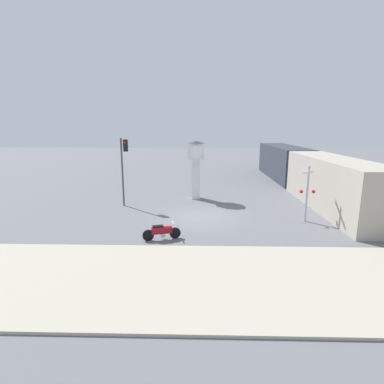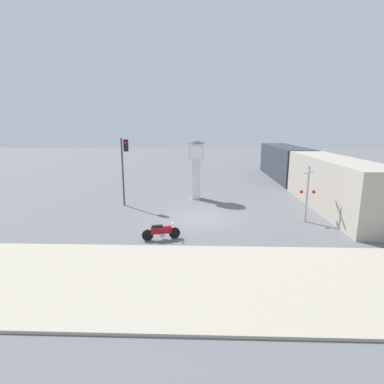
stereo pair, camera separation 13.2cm
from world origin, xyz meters
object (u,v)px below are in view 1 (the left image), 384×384
at_px(traffic_light, 124,160).
at_px(railroad_crossing_signal, 307,192).
at_px(clock_tower, 196,160).
at_px(freight_train, 303,170).
at_px(motorcycle, 162,232).

xyz_separation_m(traffic_light, railroad_crossing_signal, (11.37, -3.30, -1.41)).
bearing_deg(traffic_light, railroad_crossing_signal, -16.19).
xyz_separation_m(clock_tower, traffic_light, (-4.89, -2.29, 0.26)).
height_order(clock_tower, freight_train, clock_tower).
xyz_separation_m(motorcycle, freight_train, (10.86, 12.20, 1.30)).
height_order(clock_tower, railroad_crossing_signal, clock_tower).
xyz_separation_m(motorcycle, traffic_light, (-3.32, 6.38, 2.81)).
bearing_deg(traffic_light, freight_train, 22.33).
distance_m(clock_tower, freight_train, 10.02).
distance_m(clock_tower, railroad_crossing_signal, 8.63).
relative_size(freight_train, railroad_crossing_signal, 7.45).
height_order(traffic_light, railroad_crossing_signal, traffic_light).
distance_m(motorcycle, traffic_light, 7.72).
distance_m(traffic_light, railroad_crossing_signal, 11.92).
xyz_separation_m(freight_train, traffic_light, (-14.19, -5.83, 1.51)).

